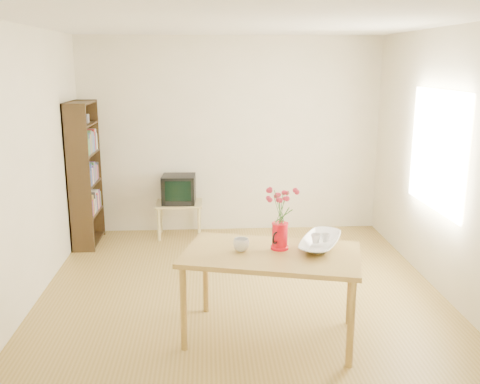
{
  "coord_description": "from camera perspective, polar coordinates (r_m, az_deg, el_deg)",
  "views": [
    {
      "loc": [
        -0.32,
        -4.87,
        2.26
      ],
      "look_at": [
        0.0,
        0.3,
        1.0
      ],
      "focal_mm": 40.0,
      "sensor_mm": 36.0,
      "label": 1
    }
  ],
  "objects": [
    {
      "name": "pitcher",
      "position": [
        4.45,
        4.25,
        -4.81
      ],
      "size": [
        0.15,
        0.2,
        0.23
      ],
      "rotation": [
        0.0,
        0.0,
        -0.58
      ],
      "color": "red",
      "rests_on": "table"
    },
    {
      "name": "bookshelf",
      "position": [
        6.94,
        -16.19,
        1.32
      ],
      "size": [
        0.28,
        0.7,
        1.8
      ],
      "color": "black",
      "rests_on": "ground"
    },
    {
      "name": "table",
      "position": [
        4.42,
        3.37,
        -7.43
      ],
      "size": [
        1.59,
        1.15,
        0.75
      ],
      "rotation": [
        0.0,
        0.0,
        -0.26
      ],
      "color": "olive",
      "rests_on": "ground"
    },
    {
      "name": "teacup_a",
      "position": [
        4.52,
        8.13,
        -3.78
      ],
      "size": [
        0.1,
        0.1,
        0.07
      ],
      "primitive_type": "imported",
      "rotation": [
        0.0,
        0.0,
        0.88
      ],
      "color": "white",
      "rests_on": "bowl"
    },
    {
      "name": "bowl",
      "position": [
        4.52,
        8.65,
        -3.27
      ],
      "size": [
        0.58,
        0.58,
        0.41
      ],
      "primitive_type": "imported",
      "rotation": [
        0.0,
        0.0,
        -0.42
      ],
      "color": "white",
      "rests_on": "table"
    },
    {
      "name": "teacup_b",
      "position": [
        4.56,
        9.13,
        -3.71
      ],
      "size": [
        0.08,
        0.08,
        0.06
      ],
      "primitive_type": "imported",
      "rotation": [
        0.0,
        0.0,
        1.76
      ],
      "color": "white",
      "rests_on": "bowl"
    },
    {
      "name": "tv_stand",
      "position": [
        7.1,
        -6.49,
        -1.71
      ],
      "size": [
        0.6,
        0.45,
        0.46
      ],
      "color": "tan",
      "rests_on": "ground"
    },
    {
      "name": "flowers",
      "position": [
        4.36,
        4.33,
        -1.13
      ],
      "size": [
        0.26,
        0.26,
        0.37
      ],
      "primitive_type": null,
      "color": "#C62E4A",
      "rests_on": "pitcher"
    },
    {
      "name": "mug",
      "position": [
        4.41,
        0.13,
        -5.65
      ],
      "size": [
        0.16,
        0.16,
        0.1
      ],
      "primitive_type": "imported",
      "rotation": [
        0.0,
        0.0,
        3.41
      ],
      "color": "white",
      "rests_on": "table"
    },
    {
      "name": "television",
      "position": [
        7.05,
        -6.54,
        0.37
      ],
      "size": [
        0.44,
        0.41,
        0.37
      ],
      "rotation": [
        0.0,
        0.0,
        -0.04
      ],
      "color": "black",
      "rests_on": "tv_stand"
    },
    {
      "name": "room",
      "position": [
        4.98,
        0.55,
        2.57
      ],
      "size": [
        4.5,
        4.5,
        4.5
      ],
      "color": "olive",
      "rests_on": "ground"
    }
  ]
}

